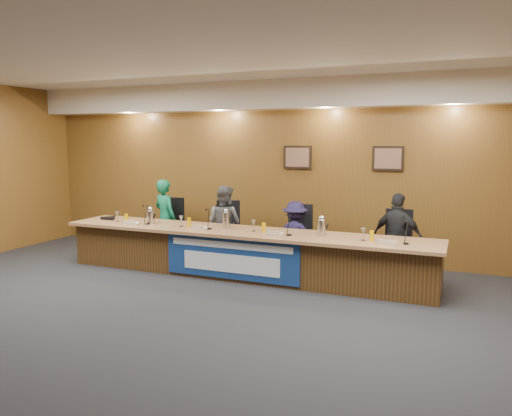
% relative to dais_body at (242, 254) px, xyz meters
% --- Properties ---
extents(floor, '(10.00, 10.00, 0.00)m').
position_rel_dais_body_xyz_m(floor, '(0.00, -2.40, -0.35)').
color(floor, black).
rests_on(floor, ground).
extents(ceiling, '(10.00, 8.00, 0.04)m').
position_rel_dais_body_xyz_m(ceiling, '(0.00, -2.40, 2.85)').
color(ceiling, silver).
rests_on(ceiling, wall_back).
extents(wall_back, '(10.00, 0.04, 3.20)m').
position_rel_dais_body_xyz_m(wall_back, '(0.00, 1.60, 1.25)').
color(wall_back, brown).
rests_on(wall_back, floor).
extents(soffit, '(10.00, 0.50, 0.50)m').
position_rel_dais_body_xyz_m(soffit, '(0.00, 1.35, 2.60)').
color(soffit, beige).
rests_on(soffit, wall_back).
extents(dais_body, '(6.00, 0.80, 0.70)m').
position_rel_dais_body_xyz_m(dais_body, '(0.00, 0.00, 0.00)').
color(dais_body, '#472D13').
rests_on(dais_body, floor).
extents(dais_top, '(6.10, 0.95, 0.05)m').
position_rel_dais_body_xyz_m(dais_top, '(0.00, -0.05, 0.38)').
color(dais_top, '#966741').
rests_on(dais_top, dais_body).
extents(banner, '(2.20, 0.02, 0.65)m').
position_rel_dais_body_xyz_m(banner, '(0.00, -0.41, 0.03)').
color(banner, navy).
rests_on(banner, dais_body).
extents(banner_text_upper, '(2.00, 0.01, 0.10)m').
position_rel_dais_body_xyz_m(banner_text_upper, '(0.00, -0.43, 0.23)').
color(banner_text_upper, silver).
rests_on(banner_text_upper, banner).
extents(banner_text_lower, '(1.60, 0.01, 0.28)m').
position_rel_dais_body_xyz_m(banner_text_lower, '(0.00, -0.43, -0.05)').
color(banner_text_lower, silver).
rests_on(banner_text_lower, banner).
extents(wall_photo_left, '(0.52, 0.04, 0.42)m').
position_rel_dais_body_xyz_m(wall_photo_left, '(0.40, 1.57, 1.50)').
color(wall_photo_left, black).
rests_on(wall_photo_left, wall_back).
extents(wall_photo_right, '(0.52, 0.04, 0.42)m').
position_rel_dais_body_xyz_m(wall_photo_right, '(2.00, 1.57, 1.50)').
color(wall_photo_right, black).
rests_on(wall_photo_right, wall_back).
extents(panelist_a, '(0.61, 0.51, 1.44)m').
position_rel_dais_body_xyz_m(panelist_a, '(-1.88, 0.69, 0.37)').
color(panelist_a, '#0E5F3F').
rests_on(panelist_a, floor).
extents(panelist_b, '(0.76, 0.65, 1.37)m').
position_rel_dais_body_xyz_m(panelist_b, '(-0.65, 0.69, 0.34)').
color(panelist_b, '#525357').
rests_on(panelist_b, floor).
extents(panelist_c, '(0.77, 0.46, 1.16)m').
position_rel_dais_body_xyz_m(panelist_c, '(0.66, 0.69, 0.23)').
color(panelist_c, '#191438').
rests_on(panelist_c, floor).
extents(panelist_d, '(0.86, 0.53, 1.36)m').
position_rel_dais_body_xyz_m(panelist_d, '(2.31, 0.69, 0.33)').
color(panelist_d, black).
rests_on(panelist_d, floor).
extents(office_chair_a, '(0.50, 0.50, 0.08)m').
position_rel_dais_body_xyz_m(office_chair_a, '(-1.88, 0.79, 0.13)').
color(office_chair_a, black).
rests_on(office_chair_a, floor).
extents(office_chair_b, '(0.61, 0.61, 0.08)m').
position_rel_dais_body_xyz_m(office_chair_b, '(-0.65, 0.79, 0.13)').
color(office_chair_b, black).
rests_on(office_chair_b, floor).
extents(office_chair_c, '(0.51, 0.51, 0.08)m').
position_rel_dais_body_xyz_m(office_chair_c, '(0.66, 0.79, 0.13)').
color(office_chair_c, black).
rests_on(office_chair_c, floor).
extents(office_chair_d, '(0.52, 0.52, 0.08)m').
position_rel_dais_body_xyz_m(office_chair_d, '(2.31, 0.79, 0.13)').
color(office_chair_d, black).
rests_on(office_chair_d, floor).
extents(nameplate_a, '(0.24, 0.08, 0.10)m').
position_rel_dais_body_xyz_m(nameplate_a, '(-1.92, -0.31, 0.45)').
color(nameplate_a, white).
rests_on(nameplate_a, dais_top).
extents(microphone_a, '(0.07, 0.07, 0.02)m').
position_rel_dais_body_xyz_m(microphone_a, '(-1.68, -0.16, 0.41)').
color(microphone_a, black).
rests_on(microphone_a, dais_top).
extents(juice_glass_a, '(0.06, 0.06, 0.15)m').
position_rel_dais_body_xyz_m(juice_glass_a, '(-2.13, -0.13, 0.47)').
color(juice_glass_a, '#ECAA00').
rests_on(juice_glass_a, dais_top).
extents(water_glass_a, '(0.08, 0.08, 0.18)m').
position_rel_dais_body_xyz_m(water_glass_a, '(-2.31, -0.14, 0.49)').
color(water_glass_a, silver).
rests_on(water_glass_a, dais_top).
extents(nameplate_b, '(0.24, 0.08, 0.10)m').
position_rel_dais_body_xyz_m(nameplate_b, '(-0.63, -0.28, 0.45)').
color(nameplate_b, white).
rests_on(nameplate_b, dais_top).
extents(microphone_b, '(0.07, 0.07, 0.02)m').
position_rel_dais_body_xyz_m(microphone_b, '(-0.49, -0.16, 0.41)').
color(microphone_b, black).
rests_on(microphone_b, dais_top).
extents(juice_glass_b, '(0.06, 0.06, 0.15)m').
position_rel_dais_body_xyz_m(juice_glass_b, '(-0.92, -0.06, 0.47)').
color(juice_glass_b, '#ECAA00').
rests_on(juice_glass_b, dais_top).
extents(water_glass_b, '(0.08, 0.08, 0.18)m').
position_rel_dais_body_xyz_m(water_glass_b, '(-1.04, -0.12, 0.49)').
color(water_glass_b, silver).
rests_on(water_glass_b, dais_top).
extents(nameplate_c, '(0.24, 0.08, 0.10)m').
position_rel_dais_body_xyz_m(nameplate_c, '(0.65, -0.29, 0.45)').
color(nameplate_c, white).
rests_on(nameplate_c, dais_top).
extents(microphone_c, '(0.07, 0.07, 0.02)m').
position_rel_dais_body_xyz_m(microphone_c, '(0.85, -0.17, 0.41)').
color(microphone_c, black).
rests_on(microphone_c, dais_top).
extents(juice_glass_c, '(0.06, 0.06, 0.15)m').
position_rel_dais_body_xyz_m(juice_glass_c, '(0.40, -0.08, 0.47)').
color(juice_glass_c, '#ECAA00').
rests_on(juice_glass_c, dais_top).
extents(water_glass_c, '(0.08, 0.08, 0.18)m').
position_rel_dais_body_xyz_m(water_glass_c, '(0.23, -0.06, 0.49)').
color(water_glass_c, silver).
rests_on(water_glass_c, dais_top).
extents(nameplate_d, '(0.24, 0.08, 0.10)m').
position_rel_dais_body_xyz_m(nameplate_d, '(2.28, -0.30, 0.45)').
color(nameplate_d, white).
rests_on(nameplate_d, dais_top).
extents(microphone_d, '(0.07, 0.07, 0.02)m').
position_rel_dais_body_xyz_m(microphone_d, '(2.52, -0.15, 0.41)').
color(microphone_d, black).
rests_on(microphone_d, dais_top).
extents(juice_glass_d, '(0.06, 0.06, 0.15)m').
position_rel_dais_body_xyz_m(juice_glass_d, '(2.05, -0.11, 0.47)').
color(juice_glass_d, '#ECAA00').
rests_on(juice_glass_d, dais_top).
extents(water_glass_d, '(0.08, 0.08, 0.18)m').
position_rel_dais_body_xyz_m(water_glass_d, '(1.93, -0.12, 0.49)').
color(water_glass_d, silver).
rests_on(water_glass_d, dais_top).
extents(carafe_left, '(0.13, 0.13, 0.22)m').
position_rel_dais_body_xyz_m(carafe_left, '(-1.69, -0.05, 0.51)').
color(carafe_left, silver).
rests_on(carafe_left, dais_top).
extents(carafe_mid, '(0.11, 0.11, 0.26)m').
position_rel_dais_body_xyz_m(carafe_mid, '(-0.29, 0.02, 0.53)').
color(carafe_mid, silver).
rests_on(carafe_mid, dais_top).
extents(carafe_right, '(0.13, 0.13, 0.24)m').
position_rel_dais_body_xyz_m(carafe_right, '(1.30, 0.00, 0.52)').
color(carafe_right, silver).
rests_on(carafe_right, dais_top).
extents(speakerphone, '(0.32, 0.32, 0.05)m').
position_rel_dais_body_xyz_m(speakerphone, '(-2.61, 0.02, 0.43)').
color(speakerphone, black).
rests_on(speakerphone, dais_top).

